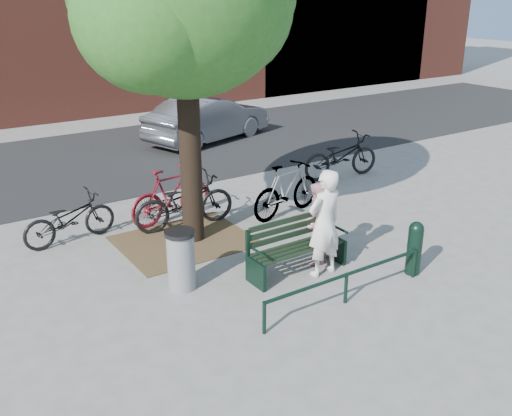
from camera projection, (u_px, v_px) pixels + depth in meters
ground at (297, 272)px, 9.64m from camera, size 90.00×90.00×0.00m
dirt_pit at (185, 241)px, 10.82m from camera, size 2.40×2.00×0.02m
road at (115, 157)px, 16.24m from camera, size 40.00×7.00×0.01m
park_bench at (295, 245)px, 9.53m from camera, size 1.74×0.54×0.97m
guard_railing at (346, 279)px, 8.56m from camera, size 3.06×0.06×0.51m
person_left at (324, 223)px, 9.28m from camera, size 0.69×0.47×1.83m
person_right at (317, 223)px, 9.76m from camera, size 0.89×0.84×1.46m
bollard at (415, 246)px, 9.44m from camera, size 0.25×0.25×0.93m
litter_bin at (181, 260)px, 8.96m from camera, size 0.48×0.48×0.99m
bicycle_a at (69, 219)px, 10.65m from camera, size 1.84×0.82×0.93m
bicycle_b at (171, 195)px, 11.60m from camera, size 1.96×0.83×1.14m
bicycle_c at (184, 202)px, 11.29m from camera, size 2.12×0.90×1.08m
bicycle_d at (287, 189)px, 11.90m from camera, size 1.96×0.86×1.14m
bicycle_e at (341, 156)px, 14.34m from camera, size 2.20×1.01×1.11m
parked_car at (208, 119)px, 17.79m from camera, size 4.55×2.69×1.42m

